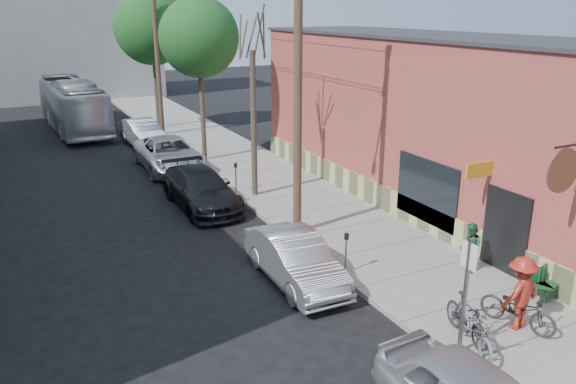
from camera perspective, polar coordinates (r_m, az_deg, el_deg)
name	(u,v)px	position (r m, az deg, el deg)	size (l,w,h in m)	color
ground	(292,309)	(15.11, 0.41, -11.81)	(120.00, 120.00, 0.00)	black
sidewalk	(265,178)	(25.94, -2.37, 1.44)	(4.50, 58.00, 0.15)	gray
cafe_building	(438,123)	(22.78, 15.03, 6.83)	(6.60, 20.20, 6.61)	#A3423C
end_cap_building	(45,27)	(53.79, -23.45, 15.15)	(18.00, 8.00, 12.00)	#9A9A95
sign_post	(466,286)	(12.89, 17.63, -9.11)	(0.07, 0.45, 2.80)	slate
parking_meter_near	(346,246)	(16.41, 5.93, -5.52)	(0.14, 0.14, 1.24)	slate
parking_meter_far	(236,172)	(23.64, -5.33, 1.99)	(0.14, 0.14, 1.24)	slate
utility_pole_near	(296,79)	(18.19, 0.84, 11.42)	(3.57, 0.28, 10.00)	#503A28
utility_pole_far	(157,47)	(34.92, -13.21, 14.13)	(1.80, 0.28, 10.00)	#503A28
tree_bare	(254,125)	(22.70, -3.51, 6.80)	(0.24, 0.24, 5.86)	#44392C
tree_leafy_mid	(199,38)	(28.29, -9.02, 15.24)	(3.87, 3.87, 7.99)	#44392C
tree_leafy_far	(152,27)	(37.12, -13.67, 15.97)	(4.66, 4.66, 8.60)	#44392C
patio_chair_a	(541,286)	(16.41, 24.32, -8.67)	(0.50, 0.50, 0.88)	#13441D
patio_chair_b	(548,284)	(16.60, 24.86, -8.45)	(0.50, 0.50, 0.88)	#13441D
patron_green	(470,248)	(17.32, 18.04, -5.40)	(0.72, 0.56, 1.47)	#276138
cyclist	(520,293)	(14.72, 22.52, -9.45)	(1.20, 0.69, 1.85)	#A02517
cyclist_bike	(518,309)	(14.91, 22.32, -10.93)	(0.65, 1.88, 0.99)	#222325
parked_bike_a	(467,318)	(14.03, 17.73, -12.12)	(0.50, 1.76, 1.06)	black
parked_bike_b	(476,329)	(13.71, 18.51, -13.04)	(0.68, 1.96, 1.03)	slate
car_1	(295,259)	(16.17, 0.75, -6.84)	(1.51, 4.32, 1.42)	#A1A5A8
car_2	(201,189)	(22.42, -8.82, 0.30)	(2.08, 5.11, 1.48)	black
car_3	(169,154)	(27.92, -11.97, 3.77)	(2.58, 5.60, 1.56)	#B3B5BB
car_4	(143,133)	(33.22, -14.54, 5.81)	(1.58, 4.54, 1.50)	#999BA0
bus	(73,105)	(39.01, -21.04, 8.23)	(2.66, 11.39, 3.17)	silver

